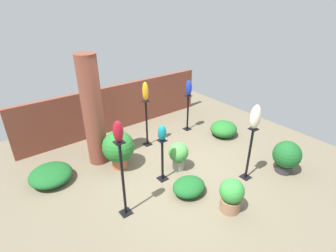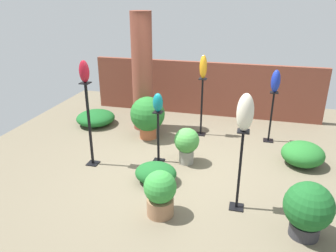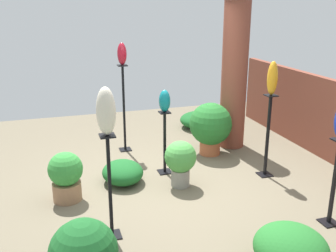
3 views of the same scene
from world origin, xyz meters
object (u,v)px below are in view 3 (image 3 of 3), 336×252
at_px(brick_pillar, 234,76).
at_px(art_vase_ivory, 106,111).
at_px(pedestal_ruby, 124,112).
at_px(art_vase_ruby, 122,54).
at_px(potted_plant_back_center, 180,160).
at_px(art_vase_teal, 165,101).
at_px(potted_plant_front_right, 211,126).
at_px(pedestal_ivory, 110,192).
at_px(potted_plant_mid_left, 66,175).
at_px(pedestal_amber, 267,139).
at_px(art_vase_amber, 272,78).
at_px(pedestal_cobalt, 334,186).
at_px(pedestal_teal, 165,146).

xyz_separation_m(brick_pillar, art_vase_ivory, (2.25, -2.56, 0.18)).
height_order(pedestal_ruby, art_vase_ruby, art_vase_ruby).
height_order(art_vase_ivory, potted_plant_back_center, art_vase_ivory).
height_order(art_vase_teal, potted_plant_back_center, art_vase_teal).
xyz_separation_m(art_vase_ivory, potted_plant_front_right, (-1.98, 2.02, -0.94)).
xyz_separation_m(pedestal_ivory, potted_plant_mid_left, (-1.01, -0.42, -0.19)).
relative_size(brick_pillar, art_vase_ivory, 5.00).
xyz_separation_m(pedestal_ivory, pedestal_amber, (-0.92, 2.47, 0.02)).
xyz_separation_m(art_vase_amber, potted_plant_front_right, (-1.05, -0.45, -0.97)).
bearing_deg(art_vase_teal, pedestal_amber, 68.98).
height_order(art_vase_amber, potted_plant_mid_left, art_vase_amber).
bearing_deg(pedestal_cobalt, brick_pillar, 178.72).
height_order(brick_pillar, art_vase_ivory, brick_pillar).
bearing_deg(pedestal_ivory, potted_plant_back_center, 130.34).
bearing_deg(potted_plant_mid_left, art_vase_ivory, 22.40).
bearing_deg(art_vase_ivory, brick_pillar, 131.34).
bearing_deg(pedestal_ivory, art_vase_ivory, -90.00).
distance_m(pedestal_teal, potted_plant_front_right, 1.09).
relative_size(pedestal_ivory, art_vase_ivory, 2.36).
xyz_separation_m(pedestal_ivory, potted_plant_front_right, (-1.98, 2.02, -0.04)).
distance_m(pedestal_cobalt, pedestal_ruby, 3.59).
bearing_deg(brick_pillar, pedestal_ruby, -100.06).
bearing_deg(art_vase_teal, art_vase_amber, 68.98).
bearing_deg(pedestal_cobalt, art_vase_ivory, -101.24).
distance_m(pedestal_cobalt, potted_plant_front_right, 2.52).
xyz_separation_m(pedestal_teal, potted_plant_mid_left, (0.45, -1.48, -0.08)).
bearing_deg(potted_plant_front_right, pedestal_ruby, -114.19).
xyz_separation_m(pedestal_cobalt, potted_plant_front_right, (-2.47, -0.47, 0.03)).
height_order(brick_pillar, art_vase_ruby, brick_pillar).
distance_m(pedestal_ruby, potted_plant_back_center, 1.71).
bearing_deg(brick_pillar, pedestal_teal, -62.38).
relative_size(pedestal_ivory, art_vase_ruby, 3.28).
xyz_separation_m(brick_pillar, pedestal_amber, (1.33, -0.08, -0.70)).
distance_m(pedestal_ivory, art_vase_teal, 1.90).
xyz_separation_m(pedestal_amber, pedestal_ruby, (-1.66, -1.80, 0.13)).
relative_size(pedestal_cobalt, art_vase_ivory, 2.08).
height_order(pedestal_ivory, potted_plant_front_right, pedestal_ivory).
height_order(brick_pillar, pedestal_ivory, brick_pillar).
bearing_deg(pedestal_teal, art_vase_amber, 68.98).
xyz_separation_m(pedestal_ivory, potted_plant_back_center, (-0.97, 1.14, -0.16)).
xyz_separation_m(pedestal_teal, art_vase_ivory, (1.47, -1.06, 1.01)).
distance_m(art_vase_ruby, potted_plant_back_center, 2.12).
relative_size(pedestal_amber, potted_plant_mid_left, 1.87).
bearing_deg(pedestal_cobalt, pedestal_ruby, -149.35).
height_order(brick_pillar, potted_plant_back_center, brick_pillar).
distance_m(art_vase_amber, potted_plant_front_right, 1.50).
bearing_deg(pedestal_amber, art_vase_ruby, -132.64).
bearing_deg(pedestal_teal, art_vase_teal, 0.00).
bearing_deg(potted_plant_front_right, potted_plant_mid_left, -68.48).
bearing_deg(potted_plant_mid_left, pedestal_ruby, 145.27).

